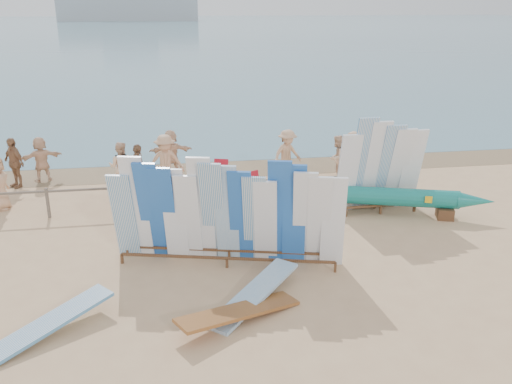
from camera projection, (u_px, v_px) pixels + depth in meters
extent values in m
plane|color=tan|center=(192.00, 252.00, 13.64)|extent=(160.00, 160.00, 0.00)
cube|color=slate|center=(167.00, 28.00, 132.87)|extent=(320.00, 240.00, 0.02)
cube|color=olive|center=(183.00, 170.00, 20.35)|extent=(40.00, 2.60, 0.01)
cube|color=#999EA3|center=(129.00, 8.00, 178.18)|extent=(45.00, 8.00, 8.00)
cube|color=#685B4F|center=(186.00, 184.00, 16.17)|extent=(12.00, 0.06, 0.06)
cube|color=#685B4F|center=(48.00, 203.00, 15.69)|extent=(0.08, 0.08, 0.90)
cube|color=#685B4F|center=(118.00, 199.00, 15.99)|extent=(0.08, 0.08, 0.90)
cube|color=#685B4F|center=(187.00, 196.00, 16.28)|extent=(0.08, 0.08, 0.90)
cube|color=#685B4F|center=(252.00, 192.00, 16.58)|extent=(0.08, 0.08, 0.90)
cube|color=#685B4F|center=(315.00, 189.00, 16.88)|extent=(0.08, 0.08, 0.90)
cube|color=#685B4F|center=(377.00, 185.00, 17.18)|extent=(0.08, 0.08, 0.90)
cube|color=brown|center=(227.00, 258.00, 12.76)|extent=(4.95, 1.30, 0.06)
cube|color=brown|center=(229.00, 250.00, 13.16)|extent=(4.95, 1.30, 0.06)
cube|color=white|center=(124.00, 217.00, 12.87)|extent=(0.66, 0.69, 2.25)
cube|color=white|center=(137.00, 208.00, 12.77)|extent=(0.68, 0.75, 2.70)
cube|color=blue|center=(151.00, 211.00, 12.76)|extent=(0.70, 0.85, 2.58)
cube|color=blue|center=(165.00, 214.00, 12.75)|extent=(0.70, 0.84, 2.47)
cube|color=white|center=(175.00, 215.00, 12.74)|extent=(0.64, 0.62, 2.42)
cube|color=white|center=(189.00, 218.00, 12.74)|extent=(0.68, 0.74, 2.29)
cube|color=white|center=(202.00, 210.00, 12.64)|extent=(0.70, 0.83, 2.74)
cube|color=white|center=(213.00, 213.00, 12.64)|extent=(0.72, 0.90, 2.61)
cube|color=#81ABCE|center=(227.00, 214.00, 12.62)|extent=(0.68, 0.74, 2.55)
cube|color=blue|center=(241.00, 217.00, 12.61)|extent=(0.69, 0.80, 2.43)
cube|color=white|center=(255.00, 220.00, 12.60)|extent=(0.70, 0.83, 2.32)
cube|color=white|center=(265.00, 222.00, 12.60)|extent=(0.69, 0.80, 2.22)
cube|color=blue|center=(280.00, 213.00, 12.49)|extent=(0.69, 0.79, 2.69)
cube|color=blue|center=(294.00, 215.00, 12.48)|extent=(0.67, 0.72, 2.60)
cube|color=white|center=(305.00, 219.00, 12.48)|extent=(0.71, 0.88, 2.46)
cube|color=white|center=(319.00, 221.00, 12.47)|extent=(0.70, 0.85, 2.37)
cube|color=white|center=(333.00, 222.00, 12.45)|extent=(0.64, 0.60, 2.32)
cube|color=brown|center=(381.00, 205.00, 16.00)|extent=(2.15, 0.13, 0.06)
cube|color=brown|center=(375.00, 200.00, 16.44)|extent=(2.15, 0.13, 0.06)
cube|color=white|center=(348.00, 174.00, 15.72)|extent=(0.61, 0.66, 2.47)
cube|color=white|center=(362.00, 165.00, 15.72)|extent=(0.61, 0.82, 2.95)
cube|color=white|center=(375.00, 166.00, 15.81)|extent=(0.62, 0.84, 2.83)
cube|color=white|center=(388.00, 168.00, 15.90)|extent=(0.62, 0.86, 2.71)
cube|color=white|center=(398.00, 169.00, 15.98)|extent=(0.62, 0.87, 2.59)
cube|color=white|center=(411.00, 169.00, 16.06)|extent=(0.61, 0.67, 2.53)
cube|color=brown|center=(332.00, 207.00, 16.19)|extent=(0.59, 0.65, 0.32)
cube|color=brown|center=(445.00, 213.00, 15.73)|extent=(0.59, 0.65, 0.32)
cylinder|color=#177F75|center=(389.00, 197.00, 15.82)|extent=(3.94, 1.72, 0.54)
cone|color=#177F75|center=(305.00, 192.00, 16.16)|extent=(1.18, 0.81, 0.50)
cone|color=#177F75|center=(476.00, 201.00, 15.48)|extent=(1.18, 0.81, 0.50)
cube|color=yellow|center=(429.00, 200.00, 15.40)|extent=(0.19, 0.08, 0.20)
cube|color=brown|center=(290.00, 228.00, 13.48)|extent=(0.94, 0.81, 0.05)
cube|color=white|center=(290.00, 219.00, 13.40)|extent=(0.40, 0.18, 0.37)
cube|color=white|center=(48.00, 335.00, 10.23)|extent=(2.42, 2.14, 0.44)
cube|color=#9C5E2A|center=(240.00, 320.00, 10.71)|extent=(2.64, 1.76, 0.41)
cube|color=#81ABCE|center=(254.00, 302.00, 11.37)|extent=(2.24, 2.35, 0.39)
cube|color=#AD1220|center=(201.00, 192.00, 16.98)|extent=(0.58, 0.54, 0.05)
cube|color=#AD1220|center=(201.00, 182.00, 17.11)|extent=(0.55, 0.21, 0.54)
cube|color=#AD1220|center=(256.00, 190.00, 17.13)|extent=(0.73, 0.71, 0.05)
cube|color=#AD1220|center=(252.00, 180.00, 17.22)|extent=(0.56, 0.41, 0.55)
cube|color=#AD1220|center=(219.00, 178.00, 17.52)|extent=(0.69, 0.89, 0.57)
cube|color=#AD1220|center=(221.00, 164.00, 17.69)|extent=(0.50, 0.31, 0.36)
imported|color=#8C6042|center=(139.00, 169.00, 17.54)|extent=(0.60, 1.04, 1.66)
imported|color=tan|center=(352.00, 153.00, 19.54)|extent=(0.91, 1.09, 1.59)
imported|color=beige|center=(337.00, 158.00, 18.95)|extent=(0.83, 0.79, 1.60)
imported|color=tan|center=(287.00, 155.00, 19.01)|extent=(1.24, 0.92, 1.78)
imported|color=beige|center=(171.00, 153.00, 19.47)|extent=(1.59, 0.65, 1.67)
imported|color=beige|center=(121.00, 166.00, 17.85)|extent=(0.87, 0.54, 1.65)
imported|color=#8C6042|center=(14.00, 163.00, 18.17)|extent=(1.02, 1.01, 1.71)
imported|color=tan|center=(166.00, 162.00, 17.91)|extent=(1.24, 0.58, 1.87)
imported|color=beige|center=(41.00, 159.00, 18.80)|extent=(1.55, 1.00, 1.59)
imported|color=#8C6042|center=(376.00, 150.00, 19.49)|extent=(0.64, 1.14, 1.84)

